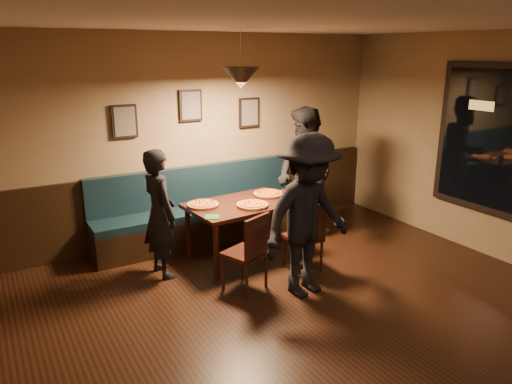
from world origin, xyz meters
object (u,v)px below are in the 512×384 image
diner_left (160,214)px  chair_near_right (303,236)px  dining_table (242,230)px  diner_front (308,216)px  soda_glass (297,196)px  chair_near_left (245,252)px  tabasco_bottle (283,193)px  diner_right (305,175)px  booth_bench (202,207)px

diner_left → chair_near_right: bearing=-121.6°
dining_table → chair_near_right: chair_near_right is taller
diner_front → soda_glass: 1.02m
chair_near_left → diner_left: bearing=108.0°
diner_front → tabasco_bottle: 1.20m
chair_near_left → chair_near_right: chair_near_left is taller
dining_table → chair_near_right: 0.84m
diner_right → tabasco_bottle: (-0.50, -0.20, -0.14)m
diner_front → booth_bench: bearing=91.8°
booth_bench → diner_front: diner_front is taller
diner_left → diner_front: diner_front is taller
dining_table → soda_glass: soda_glass is taller
chair_near_left → chair_near_right: size_ratio=1.03×
soda_glass → tabasco_bottle: 0.23m
diner_front → diner_right: bearing=46.3°
diner_left → tabasco_bottle: diner_left is taller
dining_table → booth_bench: bearing=102.8°
booth_bench → soda_glass: size_ratio=19.96×
diner_front → chair_near_right: bearing=49.4°
diner_right → soda_glass: size_ratio=12.24×
chair_near_right → tabasco_bottle: size_ratio=6.50×
booth_bench → tabasco_bottle: size_ratio=22.65×
chair_near_right → diner_left: (-1.51, 0.72, 0.33)m
booth_bench → chair_near_right: bearing=-65.1°
diner_right → diner_left: bearing=-91.8°
chair_near_right → dining_table: bearing=123.7°
booth_bench → dining_table: (0.23, -0.73, -0.14)m
dining_table → diner_front: 1.32m
dining_table → diner_front: (0.13, -1.20, 0.52)m
soda_glass → tabasco_bottle: (-0.06, 0.22, -0.01)m
chair_near_right → diner_right: (0.62, 0.83, 0.49)m
dining_table → diner_left: (-1.07, 0.01, 0.40)m
chair_near_left → soda_glass: chair_near_left is taller
chair_near_left → tabasco_bottle: chair_near_left is taller
chair_near_right → tabasco_bottle: bearing=81.1°
soda_glass → tabasco_bottle: soda_glass is taller
chair_near_right → soda_glass: (0.18, 0.40, 0.36)m
dining_table → diner_right: size_ratio=0.73×
booth_bench → tabasco_bottle: 1.17m
chair_near_right → booth_bench: bearing=116.8°
diner_left → tabasco_bottle: bearing=-99.5°
booth_bench → diner_front: size_ratio=1.70×
dining_table → diner_left: 1.14m
chair_near_left → diner_right: size_ratio=0.48×
booth_bench → tabasco_bottle: booth_bench is taller
chair_near_right → diner_front: diner_front is taller
diner_left → soda_glass: 1.72m
chair_near_left → diner_right: 1.79m
diner_right → chair_near_right: bearing=-41.3°
dining_table → chair_near_right: bearing=-62.6°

